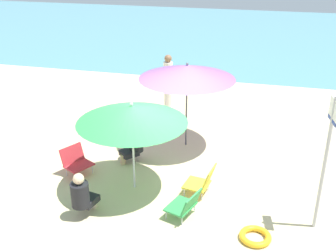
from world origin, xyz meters
TOP-DOWN VIEW (x-y plane):
  - ground_plane at (0.00, 0.00)m, footprint 40.00×40.00m
  - sea_water at (0.00, 14.41)m, footprint 40.00×16.00m
  - umbrella_green at (-0.61, -0.74)m, footprint 2.09×2.09m
  - umbrella_purple at (0.00, 1.35)m, footprint 2.19×2.19m
  - beach_chair_a at (-1.34, 1.73)m, footprint 0.56×0.52m
  - beach_chair_b at (-1.97, -0.51)m, footprint 0.69×0.71m
  - beach_chair_c at (0.74, -0.68)m, footprint 0.62×0.57m
  - beach_chair_d at (0.58, -1.47)m, footprint 0.64×0.67m
  - person_a at (-1.01, 3.62)m, footprint 0.27×0.27m
  - person_b at (-0.95, 0.32)m, footprint 0.52×0.54m
  - person_c at (-1.20, -1.85)m, footprint 0.40×0.55m
  - warning_sign at (2.79, -1.18)m, footprint 0.10×0.42m
  - swim_ring at (1.82, -1.77)m, footprint 0.53×0.53m

SIDE VIEW (x-z plane):
  - ground_plane at x=0.00m, z-range 0.00..0.00m
  - sea_water at x=0.00m, z-range 0.00..0.01m
  - swim_ring at x=1.82m, z-range 0.00..0.10m
  - beach_chair_d at x=0.58m, z-range 0.00..0.54m
  - beach_chair_b at x=-1.97m, z-range 0.01..0.59m
  - beach_chair_c at x=0.74m, z-range -0.01..0.62m
  - beach_chair_a at x=-1.34m, z-range 0.01..0.66m
  - person_c at x=-1.20m, z-range 0.00..0.89m
  - person_b at x=-0.95m, z-range -0.01..0.96m
  - person_a at x=-1.01m, z-range 0.02..1.59m
  - warning_sign at x=2.79m, z-range 0.32..2.71m
  - umbrella_green at x=-0.61m, z-range 0.68..2.49m
  - umbrella_purple at x=0.00m, z-range 0.80..2.83m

